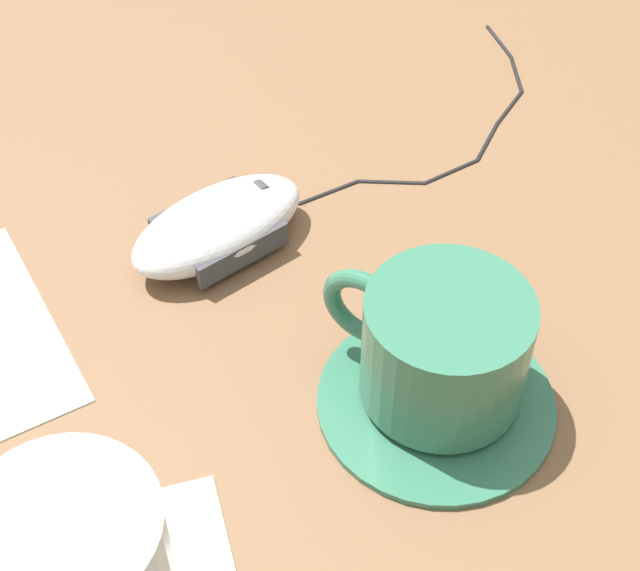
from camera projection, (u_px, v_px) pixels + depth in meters
The scene contains 5 objects.
ground_plane at pixel (218, 402), 0.54m from camera, with size 3.00×3.00×0.00m, color brown.
saucer at pixel (436, 400), 0.53m from camera, with size 0.13×0.13×0.01m, color #2D664C.
coffee_cup at pixel (441, 346), 0.51m from camera, with size 0.12×0.09×0.07m.
computer_mouse at pixel (218, 225), 0.61m from camera, with size 0.06×0.12×0.04m.
mouse_cable at pixel (458, 125), 0.70m from camera, with size 0.12×0.25×0.00m.
Camera 1 is at (-0.29, 0.15, 0.44)m, focal length 55.00 mm.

